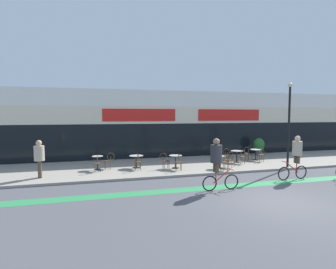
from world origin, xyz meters
TOP-DOWN VIEW (x-y plane):
  - ground_plane at (0.00, 0.00)m, footprint 120.00×120.00m
  - sidewalk_slab at (0.00, 7.25)m, footprint 40.00×5.50m
  - storefront_facade at (0.00, 11.96)m, footprint 40.00×4.06m
  - bike_lane_stripe at (0.00, 2.33)m, footprint 36.00×0.70m
  - bistro_table_0 at (-6.26, 6.99)m, footprint 0.60×0.60m
  - bistro_table_1 at (-4.13, 6.87)m, footprint 0.79×0.79m
  - bistro_table_2 at (-2.01, 6.16)m, footprint 0.73×0.73m
  - bistro_table_3 at (0.41, 5.51)m, footprint 0.63×0.63m
  - bistro_table_4 at (2.32, 6.94)m, footprint 0.76×0.76m
  - bistro_table_5 at (3.95, 7.32)m, footprint 0.73×0.73m
  - cafe_chair_0_near at (-6.26, 6.36)m, footprint 0.41×0.58m
  - cafe_chair_0_side at (-5.64, 6.98)m, footprint 0.59×0.42m
  - cafe_chair_1_near at (-4.13, 6.24)m, footprint 0.40×0.57m
  - cafe_chair_2_near at (-2.02, 5.54)m, footprint 0.44×0.60m
  - cafe_chair_2_side at (-2.63, 6.16)m, footprint 0.57×0.40m
  - cafe_chair_3_near at (0.42, 4.89)m, footprint 0.43×0.59m
  - cafe_chair_3_side at (1.04, 5.52)m, footprint 0.60×0.45m
  - cafe_chair_4_near at (2.32, 6.32)m, footprint 0.40×0.58m
  - cafe_chair_4_side at (1.69, 6.95)m, footprint 0.60×0.45m
  - cafe_chair_5_near at (3.94, 6.70)m, footprint 0.44×0.59m
  - cafe_chair_5_side at (3.32, 7.32)m, footprint 0.60×0.45m
  - planter_pot at (5.35, 9.03)m, footprint 0.81×0.81m
  - lamp_post at (4.34, 4.76)m, footprint 0.26×0.26m
  - cyclist_0 at (-1.52, 1.90)m, footprint 1.63×0.48m
  - cyclist_1 at (3.02, 2.62)m, footprint 1.69×0.50m
  - pedestrian_near_end at (-8.94, 5.72)m, footprint 0.58×0.58m

SIDE VIEW (x-z plane):
  - ground_plane at x=0.00m, z-range 0.00..0.00m
  - bike_lane_stripe at x=0.00m, z-range 0.00..0.01m
  - sidewalk_slab at x=0.00m, z-range 0.00..0.12m
  - bistro_table_3 at x=0.41m, z-range 0.27..0.97m
  - bistro_table_1 at x=-4.13m, z-range 0.28..0.99m
  - bistro_table_5 at x=3.95m, z-range 0.28..0.99m
  - cafe_chair_0_near at x=-6.26m, z-range 0.19..1.09m
  - cafe_chair_0_side at x=-5.64m, z-range 0.19..1.09m
  - cafe_chair_1_near at x=-4.13m, z-range 0.19..1.09m
  - cafe_chair_2_near at x=-2.02m, z-range 0.19..1.09m
  - cafe_chair_2_side at x=-2.63m, z-range 0.19..1.09m
  - cafe_chair_3_near at x=0.42m, z-range 0.19..1.09m
  - cafe_chair_3_side at x=1.04m, z-range 0.19..1.09m
  - cafe_chair_4_near at x=2.32m, z-range 0.19..1.09m
  - cafe_chair_4_side at x=1.69m, z-range 0.19..1.09m
  - cafe_chair_5_near at x=3.94m, z-range 0.19..1.09m
  - cafe_chair_5_side at x=3.32m, z-range 0.19..1.09m
  - bistro_table_0 at x=-6.26m, z-range 0.27..1.02m
  - bistro_table_2 at x=-2.01m, z-range 0.28..1.02m
  - bistro_table_4 at x=2.32m, z-range 0.28..1.02m
  - planter_pot at x=5.35m, z-range 0.19..1.48m
  - pedestrian_near_end at x=-8.94m, z-range 0.29..2.10m
  - cyclist_1 at x=3.02m, z-range 0.19..2.32m
  - cyclist_0 at x=-1.52m, z-range 0.23..2.41m
  - storefront_facade at x=0.00m, z-range -0.01..4.83m
  - lamp_post at x=4.34m, z-range 0.52..5.34m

